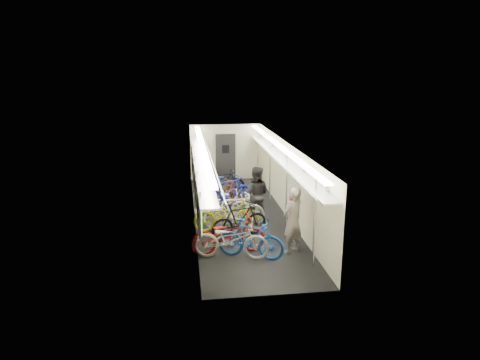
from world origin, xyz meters
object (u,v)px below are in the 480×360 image
object	(u,v)px
bicycle_1	(251,239)
passenger_mid	(256,194)
passenger_near	(293,221)
backpack	(294,201)
bicycle_0	(231,239)

from	to	relation	value
bicycle_1	passenger_mid	bearing A→B (deg)	11.87
passenger_near	passenger_mid	distance (m)	2.54
passenger_near	backpack	xyz separation A→B (m)	(0.15, 0.45, 0.40)
passenger_near	bicycle_1	bearing A→B (deg)	-24.42
backpack	bicycle_0	bearing A→B (deg)	-157.17
passenger_near	passenger_mid	xyz separation A→B (m)	(-0.54, 2.48, 0.00)
passenger_near	bicycle_0	bearing A→B (deg)	-29.54
passenger_mid	backpack	world-z (taller)	passenger_mid
bicycle_0	passenger_near	bearing A→B (deg)	-71.81
passenger_mid	backpack	xyz separation A→B (m)	(0.69, -2.03, 0.40)
passenger_mid	passenger_near	bearing A→B (deg)	120.40
bicycle_1	passenger_near	bearing A→B (deg)	-55.73
bicycle_0	bicycle_1	bearing A→B (deg)	-83.97
bicycle_1	passenger_near	size ratio (longest dim) A/B	0.98
bicycle_0	bicycle_1	xyz separation A→B (m)	(0.48, -0.06, 0.01)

